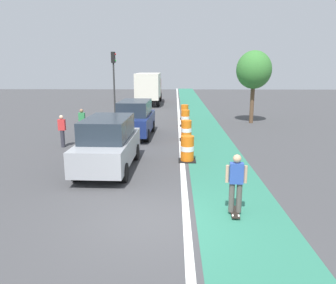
{
  "coord_description": "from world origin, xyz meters",
  "views": [
    {
      "loc": [
        0.59,
        -8.0,
        3.96
      ],
      "look_at": [
        0.32,
        4.45,
        1.1
      ],
      "focal_mm": 35.55,
      "sensor_mm": 36.0,
      "label": 1
    }
  ],
  "objects": [
    {
      "name": "pedestrian_waiting",
      "position": [
        -4.99,
        8.0,
        0.86
      ],
      "size": [
        0.34,
        0.2,
        1.61
      ],
      "color": "#33333D",
      "rests_on": "ground"
    },
    {
      "name": "traffic_barrel_far",
      "position": [
        1.31,
        17.13,
        0.53
      ],
      "size": [
        0.73,
        0.73,
        1.09
      ],
      "color": "orange",
      "rests_on": "ground"
    },
    {
      "name": "bike_lane_strip",
      "position": [
        2.4,
        12.0,
        0.0
      ],
      "size": [
        2.5,
        80.0,
        0.01
      ],
      "primitive_type": "cube",
      "color": "#2D755B",
      "rests_on": "ground"
    },
    {
      "name": "parked_suv_second",
      "position": [
        -1.7,
        10.74,
        1.04
      ],
      "size": [
        2.04,
        4.66,
        2.04
      ],
      "color": "navy",
      "rests_on": "ground"
    },
    {
      "name": "traffic_barrel_front",
      "position": [
        1.11,
        5.63,
        0.53
      ],
      "size": [
        0.73,
        0.73,
        1.09
      ],
      "color": "orange",
      "rests_on": "ground"
    },
    {
      "name": "street_tree_sidewalk",
      "position": [
        5.99,
        15.46,
        3.67
      ],
      "size": [
        2.4,
        2.4,
        5.0
      ],
      "color": "brown",
      "rests_on": "ground"
    },
    {
      "name": "ground_plane",
      "position": [
        0.0,
        0.0,
        0.0
      ],
      "size": [
        100.0,
        100.0,
        0.0
      ],
      "primitive_type": "plane",
      "color": "#424244"
    },
    {
      "name": "pedestrian_crossing",
      "position": [
        -4.65,
        10.38,
        0.86
      ],
      "size": [
        0.34,
        0.2,
        1.61
      ],
      "color": "#33333D",
      "rests_on": "ground"
    },
    {
      "name": "delivery_truck_down_block",
      "position": [
        -2.15,
        27.18,
        1.85
      ],
      "size": [
        2.37,
        7.6,
        3.23
      ],
      "color": "silver",
      "rests_on": "ground"
    },
    {
      "name": "traffic_barrel_mid",
      "position": [
        1.2,
        9.75,
        0.53
      ],
      "size": [
        0.73,
        0.73,
        1.09
      ],
      "color": "orange",
      "rests_on": "ground"
    },
    {
      "name": "parked_suv_nearest",
      "position": [
        -1.99,
        4.43,
        1.04
      ],
      "size": [
        2.02,
        4.65,
        2.04
      ],
      "color": "#9EA0A5",
      "rests_on": "ground"
    },
    {
      "name": "skateboarder_on_lane",
      "position": [
        2.22,
        0.45,
        0.91
      ],
      "size": [
        0.57,
        0.81,
        1.69
      ],
      "color": "black",
      "rests_on": "ground"
    },
    {
      "name": "traffic_light_corner",
      "position": [
        -4.59,
        20.45,
        3.5
      ],
      "size": [
        0.41,
        0.32,
        5.1
      ],
      "color": "#2D2D2D",
      "rests_on": "ground"
    },
    {
      "name": "lane_divider_stripe",
      "position": [
        0.9,
        12.0,
        0.01
      ],
      "size": [
        0.2,
        80.0,
        0.01
      ],
      "primitive_type": "cube",
      "color": "silver",
      "rests_on": "ground"
    },
    {
      "name": "traffic_barrel_back",
      "position": [
        1.27,
        14.09,
        0.53
      ],
      "size": [
        0.73,
        0.73,
        1.09
      ],
      "color": "orange",
      "rests_on": "ground"
    }
  ]
}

